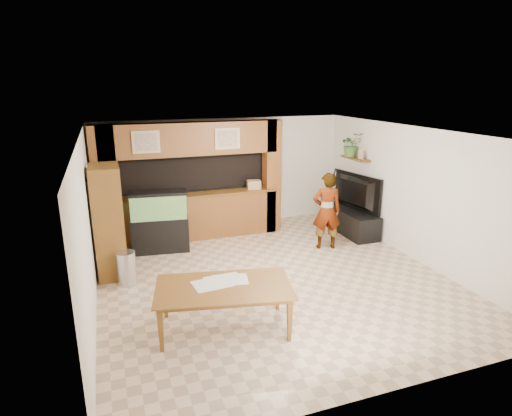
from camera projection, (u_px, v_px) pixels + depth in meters
name	position (u px, v px, depth m)	size (l,w,h in m)	color
floor	(272.00, 277.00, 7.77)	(6.50, 6.50, 0.00)	#CAAD8C
ceiling	(273.00, 133.00, 7.04)	(6.50, 6.50, 0.00)	white
wall_back	(223.00, 173.00, 10.34)	(6.00, 6.00, 0.00)	silver
wall_left	(87.00, 227.00, 6.44)	(6.50, 6.50, 0.00)	silver
wall_right	(415.00, 194.00, 8.36)	(6.50, 6.50, 0.00)	silver
partition	(189.00, 180.00, 9.48)	(4.20, 0.99, 2.60)	brown
wall_clock	(87.00, 175.00, 7.19)	(0.05, 0.25, 0.25)	black
wall_shelf	(355.00, 158.00, 9.97)	(0.25, 0.90, 0.04)	brown
pantry_cabinet	(109.00, 222.00, 7.63)	(0.51, 0.83, 2.03)	brown
trash_can	(127.00, 268.00, 7.41)	(0.33, 0.33, 0.60)	#B2B2B7
aquarium	(160.00, 222.00, 8.80)	(1.16, 0.43, 1.28)	black
tv_stand	(351.00, 221.00, 10.04)	(0.60, 1.64, 0.55)	black
television	(352.00, 192.00, 9.85)	(1.46, 0.19, 0.84)	black
photo_frame	(361.00, 155.00, 9.73)	(0.03, 0.15, 0.20)	tan
potted_plant	(351.00, 145.00, 10.02)	(0.51, 0.44, 0.56)	#3D712D
person	(327.00, 211.00, 8.94)	(0.60, 0.39, 1.64)	#9E7B56
microphone	(335.00, 172.00, 8.56)	(0.04, 0.04, 0.16)	black
dining_table	(224.00, 309.00, 6.02)	(1.89, 1.05, 0.66)	brown
newspaper_a	(224.00, 280.00, 6.15)	(0.51, 0.37, 0.01)	silver
newspaper_b	(212.00, 284.00, 6.03)	(0.53, 0.39, 0.01)	silver
newspaper_c	(230.00, 280.00, 6.15)	(0.50, 0.36, 0.01)	silver
counter_box	(254.00, 185.00, 9.83)	(0.30, 0.20, 0.20)	#A37D58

